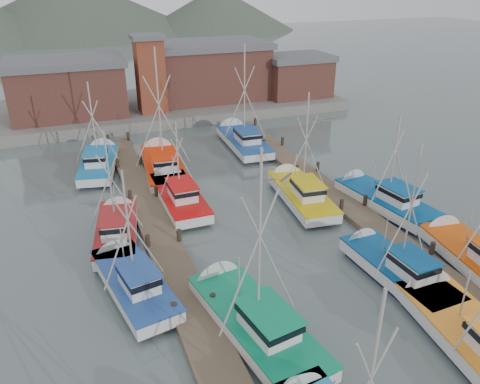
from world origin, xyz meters
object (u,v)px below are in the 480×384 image
object	(u,v)px
boat_1	(473,338)
boat_4	(250,317)
boat_8	(178,195)
boat_12	(162,164)
lookout_tower	(150,73)

from	to	relation	value
boat_1	boat_4	world-z (taller)	boat_4
boat_1	boat_4	bearing A→B (deg)	157.72
boat_8	boat_12	distance (m)	6.45
boat_8	boat_1	bearing A→B (deg)	-65.89
lookout_tower	boat_12	distance (m)	16.35
boat_12	boat_8	bearing A→B (deg)	-86.39
boat_1	boat_12	xyz separation A→B (m)	(-8.83, 26.28, 0.01)
boat_4	boat_1	bearing A→B (deg)	-38.03
boat_1	boat_8	size ratio (longest dim) A/B	1.17
boat_1	boat_12	size ratio (longest dim) A/B	0.89
boat_8	boat_12	world-z (taller)	boat_12
lookout_tower	boat_1	distance (m)	42.50
boat_1	boat_4	distance (m)	10.43
boat_1	boat_8	distance (m)	21.80
boat_1	boat_12	world-z (taller)	boat_12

